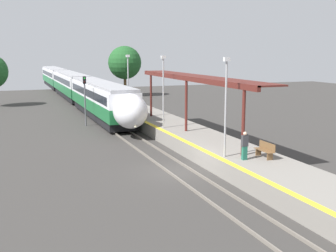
% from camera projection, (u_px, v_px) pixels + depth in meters
% --- Properties ---
extents(ground_plane, '(120.00, 120.00, 0.00)m').
position_uv_depth(ground_plane, '(179.00, 171.00, 25.05)').
color(ground_plane, '#383533').
extents(rail_left, '(0.08, 90.00, 0.15)m').
position_uv_depth(rail_left, '(168.00, 171.00, 24.78)').
color(rail_left, slate).
rests_on(rail_left, ground_plane).
extents(rail_right, '(0.08, 90.00, 0.15)m').
position_uv_depth(rail_right, '(190.00, 169.00, 25.29)').
color(rail_right, slate).
rests_on(rail_right, ground_plane).
extents(train, '(2.90, 65.74, 3.89)m').
position_uv_depth(train, '(72.00, 84.00, 62.62)').
color(train, black).
rests_on(train, ground_plane).
extents(platform_right, '(4.01, 64.00, 1.02)m').
position_uv_depth(platform_right, '(233.00, 158.00, 26.27)').
color(platform_right, gray).
rests_on(platform_right, ground_plane).
extents(platform_bench, '(0.44, 1.54, 0.89)m').
position_uv_depth(platform_bench, '(265.00, 150.00, 24.18)').
color(platform_bench, brown).
rests_on(platform_bench, platform_right).
extents(person_waiting, '(0.36, 0.22, 1.61)m').
position_uv_depth(person_waiting, '(245.00, 145.00, 23.64)').
color(person_waiting, '#1E604C').
rests_on(person_waiting, platform_right).
extents(railway_signal, '(0.28, 0.28, 4.75)m').
position_uv_depth(railway_signal, '(85.00, 96.00, 39.94)').
color(railway_signal, '#59595E').
rests_on(railway_signal, ground_plane).
extents(lamppost_near, '(0.36, 0.20, 5.73)m').
position_uv_depth(lamppost_near, '(226.00, 101.00, 23.93)').
color(lamppost_near, '#9E9EA3').
rests_on(lamppost_near, platform_right).
extents(lamppost_mid, '(0.36, 0.20, 5.73)m').
position_uv_depth(lamppost_mid, '(163.00, 87.00, 33.21)').
color(lamppost_mid, '#9E9EA3').
rests_on(lamppost_mid, platform_right).
extents(lamppost_far, '(0.36, 0.20, 5.73)m').
position_uv_depth(lamppost_far, '(128.00, 79.00, 42.50)').
color(lamppost_far, '#9E9EA3').
rests_on(lamppost_far, platform_right).
extents(station_canopy, '(2.02, 19.55, 4.22)m').
position_uv_depth(station_canopy, '(193.00, 79.00, 31.92)').
color(station_canopy, '#511E19').
rests_on(station_canopy, platform_right).
extents(background_tree_right, '(5.22, 5.22, 7.94)m').
position_uv_depth(background_tree_right, '(125.00, 63.00, 66.24)').
color(background_tree_right, brown).
rests_on(background_tree_right, ground_plane).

